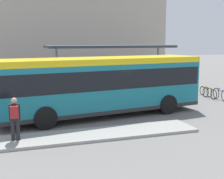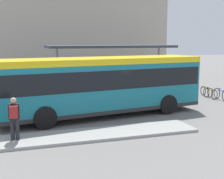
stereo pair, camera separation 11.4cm
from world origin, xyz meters
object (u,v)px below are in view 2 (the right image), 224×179
object	(u,v)px
pedestrian_waiting	(14,116)
bicycle_blue	(221,94)
city_bus	(102,82)
bicycle_black	(207,91)
potted_planter_near_shelter	(123,92)
potted_planter_far_side	(95,92)
bicycle_yellow	(210,93)

from	to	relation	value
pedestrian_waiting	bicycle_blue	xyz separation A→B (m)	(13.42, 5.10, -0.71)
city_bus	bicycle_black	world-z (taller)	city_bus
potted_planter_near_shelter	potted_planter_far_side	world-z (taller)	potted_planter_far_side
bicycle_blue	potted_planter_far_side	size ratio (longest dim) A/B	1.47
bicycle_yellow	bicycle_black	distance (m)	0.85
pedestrian_waiting	bicycle_black	xyz separation A→B (m)	(13.40, 6.71, -0.76)
bicycle_blue	potted_planter_near_shelter	bearing A→B (deg)	-102.14
pedestrian_waiting	bicycle_yellow	size ratio (longest dim) A/B	1.03
bicycle_blue	potted_planter_near_shelter	xyz separation A→B (m)	(-6.34, 2.02, 0.21)
potted_planter_near_shelter	potted_planter_far_side	bearing A→B (deg)	171.36
city_bus	potted_planter_near_shelter	distance (m)	4.74
bicycle_yellow	potted_planter_far_side	world-z (taller)	potted_planter_far_side
pedestrian_waiting	potted_planter_far_side	world-z (taller)	pedestrian_waiting
bicycle_black	potted_planter_far_side	distance (m)	8.21
pedestrian_waiting	potted_planter_far_side	xyz separation A→B (m)	(5.23, 7.40, -0.46)
pedestrian_waiting	bicycle_yellow	bearing A→B (deg)	-61.97
pedestrian_waiting	bicycle_black	distance (m)	15.01
bicycle_yellow	potted_planter_far_side	xyz separation A→B (m)	(-7.92, 1.49, 0.28)
pedestrian_waiting	bicycle_blue	distance (m)	14.37
pedestrian_waiting	bicycle_yellow	distance (m)	14.43
potted_planter_near_shelter	bicycle_blue	bearing A→B (deg)	-17.67
pedestrian_waiting	potted_planter_far_side	bearing A→B (deg)	-31.40
bicycle_yellow	bicycle_black	xyz separation A→B (m)	(0.26, 0.81, -0.02)
city_bus	bicycle_yellow	size ratio (longest dim) A/B	6.83
potted_planter_near_shelter	bicycle_yellow	bearing A→B (deg)	-11.29
bicycle_blue	potted_planter_far_side	world-z (taller)	potted_planter_far_side
city_bus	pedestrian_waiting	xyz separation A→B (m)	(-4.54, -3.31, -0.72)
potted_planter_near_shelter	potted_planter_far_side	xyz separation A→B (m)	(-1.86, 0.28, 0.04)
bicycle_black	city_bus	bearing A→B (deg)	112.45
potted_planter_near_shelter	potted_planter_far_side	distance (m)	1.88
bicycle_yellow	potted_planter_near_shelter	distance (m)	6.18
city_bus	pedestrian_waiting	bearing A→B (deg)	-151.92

